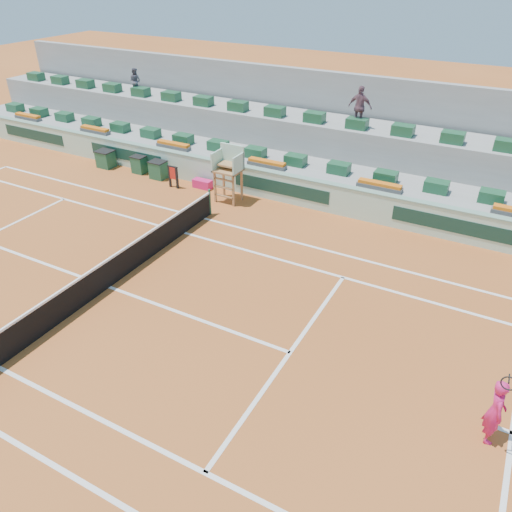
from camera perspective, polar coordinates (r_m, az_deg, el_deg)
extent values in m
plane|color=#9F4D1E|center=(16.69, -16.42, -3.44)|extent=(90.00, 90.00, 0.00)
cube|color=#989895|center=(24.10, 0.98, 10.55)|extent=(36.00, 4.00, 1.20)
cube|color=#989895|center=(25.21, 2.73, 13.17)|extent=(36.00, 2.40, 2.60)
cube|color=#989895|center=(26.34, 4.38, 15.96)|extent=(36.00, 0.40, 4.40)
cube|color=#D71C65|center=(22.97, -6.14, 8.20)|extent=(0.88, 0.39, 0.39)
imported|color=#50505D|center=(28.98, -13.65, 18.85)|extent=(0.72, 0.60, 1.35)
imported|color=#6F4A57|center=(22.78, 11.80, 16.32)|extent=(1.06, 0.47, 1.78)
cube|color=white|center=(13.13, 27.25, -17.55)|extent=(0.12, 10.97, 0.01)
cube|color=white|center=(20.25, -5.93, 4.29)|extent=(23.77, 0.12, 0.01)
cube|color=white|center=(19.28, -8.19, 2.64)|extent=(23.77, 0.12, 0.01)
cube|color=white|center=(13.65, 3.91, -10.95)|extent=(0.12, 8.23, 0.01)
cube|color=white|center=(16.68, -16.42, -3.43)|extent=(12.80, 0.12, 0.01)
cube|color=white|center=(13.11, 26.58, -17.40)|extent=(0.30, 0.12, 0.01)
cube|color=black|center=(16.44, -16.66, -2.12)|extent=(0.03, 11.87, 0.92)
cube|color=white|center=(16.18, -16.92, -0.66)|extent=(0.06, 11.87, 0.07)
cylinder|color=#204C34|center=(20.34, -5.31, 6.17)|extent=(0.10, 0.10, 1.10)
cube|color=#ADDAC3|center=(22.31, -1.68, 8.78)|extent=(36.00, 0.30, 1.20)
cube|color=gray|center=(22.07, -1.71, 10.29)|extent=(36.00, 0.34, 0.06)
cube|color=#123329|center=(30.50, -24.06, 12.52)|extent=(4.40, 0.02, 0.56)
cube|color=#123329|center=(25.86, -14.69, 11.14)|extent=(4.40, 0.02, 0.56)
cube|color=#123329|center=(21.29, 2.81, 7.76)|extent=(4.40, 0.02, 0.56)
cube|color=#123329|center=(19.62, 21.52, 3.30)|extent=(4.40, 0.02, 0.56)
cube|color=#9E6A3C|center=(21.36, -4.70, 7.85)|extent=(0.08, 0.08, 1.35)
cube|color=#9E6A3C|center=(20.92, -2.61, 7.39)|extent=(0.08, 0.08, 1.35)
cube|color=#9E6A3C|center=(21.90, -3.71, 8.50)|extent=(0.08, 0.08, 1.35)
cube|color=#9E6A3C|center=(21.47, -1.64, 8.07)|extent=(0.08, 0.08, 1.35)
cube|color=#9E6A3C|center=(21.14, -3.22, 9.74)|extent=(1.10, 0.90, 0.08)
cube|color=#ADDAC3|center=(21.26, -2.72, 11.35)|extent=(1.10, 0.08, 1.00)
cube|color=#ADDAC3|center=(21.27, -4.47, 10.87)|extent=(0.06, 0.90, 0.80)
cube|color=#ADDAC3|center=(20.75, -2.01, 10.42)|extent=(0.06, 0.90, 0.80)
cube|color=#9E6A3C|center=(21.13, -3.10, 10.43)|extent=(0.80, 0.60, 0.08)
cube|color=#9E6A3C|center=(21.27, -3.64, 6.82)|extent=(0.90, 0.08, 0.06)
cube|color=#9E6A3C|center=(21.11, -3.67, 7.81)|extent=(0.90, 0.08, 0.06)
cube|color=#9E6A3C|center=(20.97, -3.70, 8.69)|extent=(0.90, 0.08, 0.06)
cube|color=#194B2D|center=(33.48, -25.81, 15.04)|extent=(0.90, 0.60, 0.44)
cube|color=#194B2D|center=(31.93, -23.54, 14.86)|extent=(0.90, 0.60, 0.44)
cube|color=#194B2D|center=(30.42, -21.03, 14.64)|extent=(0.90, 0.60, 0.44)
cube|color=#194B2D|center=(28.98, -18.28, 14.37)|extent=(0.90, 0.60, 0.44)
cube|color=#194B2D|center=(27.61, -15.26, 14.03)|extent=(0.90, 0.60, 0.44)
cube|color=#194B2D|center=(26.32, -11.95, 13.61)|extent=(0.90, 0.60, 0.44)
cube|color=#194B2D|center=(25.12, -8.31, 13.11)|extent=(0.90, 0.60, 0.44)
cube|color=#194B2D|center=(24.03, -4.35, 12.49)|extent=(0.90, 0.60, 0.44)
cube|color=#194B2D|center=(23.07, -0.06, 11.76)|extent=(0.90, 0.60, 0.44)
cube|color=#194B2D|center=(22.24, 4.55, 10.89)|extent=(0.90, 0.60, 0.44)
cube|color=#194B2D|center=(21.56, 9.45, 9.89)|extent=(0.90, 0.60, 0.44)
cube|color=#194B2D|center=(21.05, 14.60, 8.75)|extent=(0.90, 0.60, 0.44)
cube|color=#194B2D|center=(20.73, 19.92, 7.50)|extent=(0.90, 0.60, 0.44)
cube|color=#194B2D|center=(20.59, 25.33, 6.15)|extent=(0.90, 0.60, 0.44)
cube|color=#194B2D|center=(34.31, -23.84, 18.26)|extent=(0.90, 0.60, 0.44)
cube|color=#194B2D|center=(32.80, -21.50, 18.22)|extent=(0.90, 0.60, 0.44)
cube|color=#194B2D|center=(31.34, -18.92, 18.14)|extent=(0.90, 0.60, 0.44)
cube|color=#194B2D|center=(29.94, -16.11, 18.01)|extent=(0.90, 0.60, 0.44)
cube|color=#194B2D|center=(28.61, -13.04, 17.82)|extent=(0.90, 0.60, 0.44)
cube|color=#194B2D|center=(27.37, -9.68, 17.57)|extent=(0.90, 0.60, 0.44)
cube|color=#194B2D|center=(26.22, -6.03, 17.22)|extent=(0.90, 0.60, 0.44)
cube|color=#194B2D|center=(25.18, -2.08, 16.77)|extent=(0.90, 0.60, 0.44)
cube|color=#194B2D|center=(24.26, 2.17, 16.19)|extent=(0.90, 0.60, 0.44)
cube|color=#194B2D|center=(23.47, 6.70, 15.49)|extent=(0.90, 0.60, 0.44)
cube|color=#194B2D|center=(22.83, 11.48, 14.64)|extent=(0.90, 0.60, 0.44)
cube|color=#194B2D|center=(22.35, 16.46, 13.64)|extent=(0.90, 0.60, 0.44)
cube|color=#194B2D|center=(22.04, 21.57, 12.50)|extent=(0.90, 0.60, 0.44)
cube|color=#194B2D|center=(21.92, 26.73, 11.24)|extent=(0.90, 0.60, 0.44)
cube|color=#505050|center=(31.49, -24.59, 14.16)|extent=(1.80, 0.36, 0.16)
cube|color=orange|center=(31.45, -24.65, 14.40)|extent=(1.70, 0.32, 0.12)
cube|color=#505050|center=(27.80, -17.91, 13.43)|extent=(1.80, 0.36, 0.16)
cube|color=orange|center=(27.76, -17.96, 13.71)|extent=(1.70, 0.32, 0.12)
cube|color=#505050|center=(24.57, -9.40, 12.25)|extent=(1.80, 0.36, 0.16)
cube|color=orange|center=(24.52, -9.43, 12.55)|extent=(1.70, 0.32, 0.12)
cube|color=#505050|center=(22.01, 1.25, 10.38)|extent=(1.80, 0.36, 0.16)
cube|color=orange|center=(21.96, 1.25, 10.72)|extent=(1.70, 0.32, 0.12)
cube|color=#505050|center=(20.39, 13.93, 7.66)|extent=(1.80, 0.36, 0.16)
cube|color=orange|center=(20.33, 13.98, 8.02)|extent=(1.70, 0.32, 0.12)
cube|color=#194B32|center=(24.26, -11.10, 9.61)|extent=(0.71, 0.61, 0.80)
cube|color=black|center=(24.12, -11.20, 10.54)|extent=(0.75, 0.65, 0.04)
cube|color=#194B32|center=(25.11, -13.19, 10.12)|extent=(0.63, 0.54, 0.80)
cube|color=black|center=(24.96, -13.31, 11.01)|extent=(0.66, 0.57, 0.04)
cube|color=#194B32|center=(26.25, -16.80, 10.54)|extent=(0.77, 0.66, 0.80)
cube|color=black|center=(26.11, -16.94, 11.40)|extent=(0.82, 0.71, 0.04)
cube|color=black|center=(23.17, -9.83, 8.95)|extent=(0.09, 0.09, 1.00)
cube|color=black|center=(22.94, -9.02, 8.79)|extent=(0.09, 0.09, 1.00)
cube|color=black|center=(22.87, -9.54, 10.03)|extent=(0.53, 0.07, 0.06)
cube|color=red|center=(22.97, -9.50, 9.31)|extent=(0.39, 0.04, 0.56)
imported|color=#D71C65|center=(12.23, 25.68, -15.68)|extent=(0.53, 0.69, 1.67)
cylinder|color=black|center=(11.20, 26.96, -12.40)|extent=(0.03, 0.35, 0.09)
torus|color=black|center=(10.99, 26.94, -12.86)|extent=(0.31, 0.08, 0.31)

